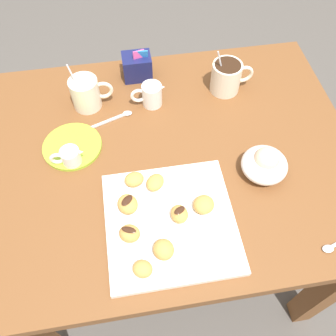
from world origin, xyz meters
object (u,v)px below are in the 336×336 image
at_px(saucer_lime_left, 72,146).
at_px(beignet_5, 155,182).
at_px(coffee_mug_cream_left, 86,92).
at_px(beignet_4, 134,179).
at_px(chocolate_sauce_pitcher, 70,157).
at_px(beignet_3, 204,205).
at_px(beignet_7, 143,269).
at_px(sugar_caddy, 137,66).
at_px(beignet_0, 130,233).
at_px(pastry_plate_square, 170,222).
at_px(beignet_2, 164,249).
at_px(beignet_1, 128,204).
at_px(coffee_mug_cream_right, 227,76).
at_px(ice_cream_bowl, 265,164).
at_px(beignet_6, 179,214).
at_px(dining_table, 169,176).
at_px(cream_pitcher_white, 151,94).

xyz_separation_m(saucer_lime_left, beignet_5, (0.21, -0.17, 0.03)).
relative_size(coffee_mug_cream_left, beignet_4, 2.97).
xyz_separation_m(chocolate_sauce_pitcher, beignet_4, (0.16, -0.10, -0.00)).
bearing_deg(beignet_3, beignet_7, -141.27).
distance_m(chocolate_sauce_pitcher, beignet_4, 0.19).
relative_size(sugar_caddy, beignet_0, 2.14).
xyz_separation_m(pastry_plate_square, beignet_0, (-0.10, -0.03, 0.03)).
relative_size(chocolate_sauce_pitcher, beignet_5, 1.75).
bearing_deg(beignet_2, beignet_1, 117.92).
height_order(beignet_1, beignet_4, beignet_1).
height_order(coffee_mug_cream_right, ice_cream_bowl, coffee_mug_cream_right).
xyz_separation_m(sugar_caddy, chocolate_sauce_pitcher, (-0.22, -0.32, -0.01)).
distance_m(coffee_mug_cream_right, beignet_4, 0.45).
relative_size(beignet_3, beignet_6, 1.10).
relative_size(coffee_mug_cream_right, beignet_6, 3.11).
xyz_separation_m(coffee_mug_cream_right, beignet_2, (-0.28, -0.51, -0.02)).
bearing_deg(beignet_0, beignet_2, -35.50).
height_order(saucer_lime_left, beignet_2, beignet_2).
bearing_deg(beignet_0, dining_table, 61.33).
distance_m(beignet_2, beignet_3, 0.15).
height_order(cream_pitcher_white, beignet_6, cream_pitcher_white).
xyz_separation_m(dining_table, beignet_7, (-0.11, -0.33, 0.16)).
bearing_deg(beignet_1, cream_pitcher_white, 73.24).
bearing_deg(beignet_1, beignet_2, -62.08).
bearing_deg(beignet_4, beignet_1, -108.38).
xyz_separation_m(coffee_mug_cream_left, beignet_0, (0.08, -0.46, -0.02)).
xyz_separation_m(cream_pitcher_white, chocolate_sauce_pitcher, (-0.24, -0.19, -0.01)).
xyz_separation_m(pastry_plate_square, cream_pitcher_white, (0.01, 0.41, 0.03)).
relative_size(beignet_2, beignet_7, 1.14).
bearing_deg(beignet_0, beignet_7, -77.33).
distance_m(sugar_caddy, ice_cream_bowl, 0.51).
bearing_deg(beignet_4, chocolate_sauce_pitcher, 148.54).
xyz_separation_m(pastry_plate_square, coffee_mug_cream_left, (-0.18, 0.43, 0.04)).
height_order(beignet_2, beignet_3, beignet_2).
bearing_deg(cream_pitcher_white, ice_cream_bowl, -49.21).
relative_size(beignet_6, beignet_7, 1.07).
height_order(beignet_1, beignet_3, beignet_1).
relative_size(cream_pitcher_white, beignet_7, 2.32).
xyz_separation_m(ice_cream_bowl, beignet_5, (-0.29, -0.00, -0.01)).
bearing_deg(beignet_2, coffee_mug_cream_left, 106.56).
xyz_separation_m(coffee_mug_cream_left, saucer_lime_left, (-0.05, -0.16, -0.05)).
height_order(chocolate_sauce_pitcher, beignet_7, chocolate_sauce_pitcher).
distance_m(beignet_5, beignet_7, 0.23).
distance_m(cream_pitcher_white, beignet_3, 0.40).
relative_size(cream_pitcher_white, sugar_caddy, 0.99).
xyz_separation_m(pastry_plate_square, ice_cream_bowl, (0.27, 0.11, 0.03)).
xyz_separation_m(beignet_2, beignet_5, (0.01, 0.18, -0.01)).
distance_m(chocolate_sauce_pitcher, beignet_5, 0.24).
xyz_separation_m(beignet_1, beignet_3, (0.18, -0.03, -0.00)).
xyz_separation_m(sugar_caddy, beignet_6, (0.04, -0.53, -0.01)).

